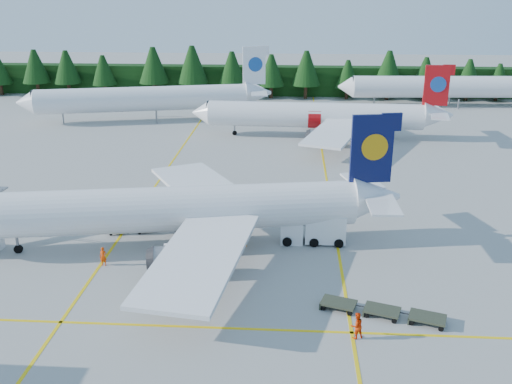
{
  "coord_description": "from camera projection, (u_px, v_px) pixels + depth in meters",
  "views": [
    {
      "loc": [
        1.67,
        -39.03,
        21.94
      ],
      "look_at": [
        -1.57,
        11.6,
        3.5
      ],
      "focal_mm": 40.0,
      "sensor_mm": 36.0,
      "label": 1
    }
  ],
  "objects": [
    {
      "name": "ground",
      "position": [
        267.0,
        286.0,
        44.2
      ],
      "size": [
        320.0,
        320.0,
        0.0
      ],
      "primitive_type": "plane",
      "color": "#A1A19C",
      "rests_on": "ground"
    },
    {
      "name": "taxi_stripe_a",
      "position": [
        150.0,
        193.0,
        63.8
      ],
      "size": [
        0.25,
        120.0,
        0.01
      ],
      "primitive_type": "cube",
      "color": "yellow",
      "rests_on": "ground"
    },
    {
      "name": "taxi_stripe_b",
      "position": [
        330.0,
        197.0,
        62.6
      ],
      "size": [
        0.25,
        120.0,
        0.01
      ],
      "primitive_type": "cube",
      "color": "yellow",
      "rests_on": "ground"
    },
    {
      "name": "taxi_stripe_cross",
      "position": [
        262.0,
        329.0,
        38.57
      ],
      "size": [
        80.0,
        0.25,
        0.01
      ],
      "primitive_type": "cube",
      "color": "yellow",
      "rests_on": "ground"
    },
    {
      "name": "treeline_hedge",
      "position": [
        285.0,
        81.0,
        120.08
      ],
      "size": [
        220.0,
        4.0,
        6.0
      ],
      "primitive_type": "cube",
      "color": "black",
      "rests_on": "ground"
    },
    {
      "name": "airliner_navy",
      "position": [
        157.0,
        210.0,
        49.65
      ],
      "size": [
        39.44,
        32.2,
        11.54
      ],
      "rotation": [
        0.0,
        0.0,
        0.17
      ],
      "color": "white",
      "rests_on": "ground"
    },
    {
      "name": "airliner_red",
      "position": [
        310.0,
        115.0,
        86.42
      ],
      "size": [
        38.23,
        31.43,
        11.11
      ],
      "rotation": [
        0.0,
        0.0,
        -0.03
      ],
      "color": "white",
      "rests_on": "ground"
    },
    {
      "name": "airliner_far_left",
      "position": [
        136.0,
        99.0,
        96.69
      ],
      "size": [
        41.08,
        12.84,
        12.13
      ],
      "rotation": [
        0.0,
        0.0,
        0.23
      ],
      "color": "white",
      "rests_on": "ground"
    },
    {
      "name": "airliner_far_right",
      "position": [
        439.0,
        86.0,
        108.61
      ],
      "size": [
        41.38,
        6.04,
        12.02
      ],
      "rotation": [
        0.0,
        0.0,
        0.05
      ],
      "color": "white",
      "rests_on": "ground"
    },
    {
      "name": "service_truck",
      "position": [
        313.0,
        228.0,
        51.28
      ],
      "size": [
        5.77,
        2.19,
        2.79
      ],
      "rotation": [
        0.0,
        0.0,
        0.0
      ],
      "color": "white",
      "rests_on": "ground"
    },
    {
      "name": "dolly_train",
      "position": [
        382.0,
        310.0,
        40.06
      ],
      "size": [
        8.79,
        3.77,
        0.14
      ],
      "rotation": [
        0.0,
        0.0,
        -0.32
      ],
      "color": "#353B2B",
      "rests_on": "ground"
    },
    {
      "name": "uld_pair",
      "position": [
        132.0,
        221.0,
        53.63
      ],
      "size": [
        5.04,
        2.64,
        1.57
      ],
      "rotation": [
        0.0,
        0.0,
        0.35
      ],
      "color": "#353B2B",
      "rests_on": "ground"
    },
    {
      "name": "crew_a",
      "position": [
        103.0,
        257.0,
        47.16
      ],
      "size": [
        0.61,
        0.42,
        1.61
      ],
      "primitive_type": "imported",
      "rotation": [
        0.0,
        0.0,
        -0.06
      ],
      "color": "#E13B04",
      "rests_on": "ground"
    },
    {
      "name": "crew_b",
      "position": [
        357.0,
        326.0,
        37.37
      ],
      "size": [
        1.11,
        1.01,
        1.86
      ],
      "primitive_type": "imported",
      "rotation": [
        0.0,
        0.0,
        3.56
      ],
      "color": "#E93204",
      "rests_on": "ground"
    },
    {
      "name": "crew_c",
      "position": [
        246.0,
        237.0,
        50.59
      ],
      "size": [
        0.54,
        0.78,
        1.84
      ],
      "primitive_type": "imported",
      "rotation": [
        0.0,
        0.0,
        1.54
      ],
      "color": "orange",
      "rests_on": "ground"
    }
  ]
}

